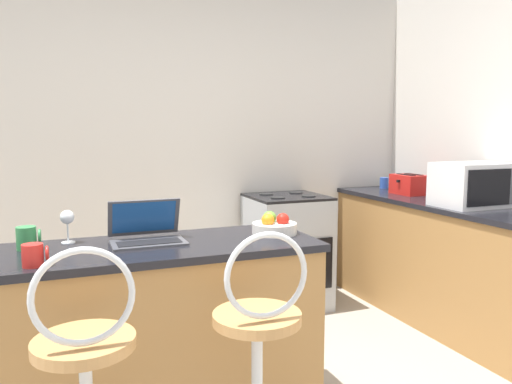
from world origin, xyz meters
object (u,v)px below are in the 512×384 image
Objects in this scene: microwave at (474,185)px; stove_range at (287,251)px; fruit_bowl at (274,226)px; toaster at (409,184)px; mug_blue at (384,183)px; mug_green at (27,238)px; bar_stool_far at (259,371)px; wine_glass_tall at (67,219)px; laptop at (147,231)px; mug_red at (34,255)px.

microwave is 1.49m from stove_range.
microwave is 1.67m from fruit_bowl.
toaster reaches higher than stove_range.
toaster is at bearing 31.75° from fruit_bowl.
mug_blue is 0.95× the size of mug_green.
stove_range is at bearing 61.96° from bar_stool_far.
toaster is 2.71× the size of mug_green.
bar_stool_far reaches higher than mug_green.
mug_green is at bearing -158.57° from wine_glass_tall.
bar_stool_far is 3.20× the size of laptop.
toaster reaches higher than mug_green.
wine_glass_tall reaches higher than fruit_bowl.
stove_range is 4.07× the size of fruit_bowl.
mug_green reaches higher than mug_red.
microwave reaches higher than wine_glass_tall.
toaster is 0.44m from mug_blue.
bar_stool_far is 1.15m from mug_green.
wine_glass_tall is at bearing -154.38° from mug_blue.
mug_green reaches higher than stove_range.
laptop is at bearing -172.89° from microwave.
bar_stool_far is 0.80m from fruit_bowl.
stove_range is (1.32, 1.26, -0.50)m from laptop.
toaster is 0.30× the size of stove_range.
fruit_bowl reaches higher than stove_range.
bar_stool_far reaches higher than wine_glass_tall.
bar_stool_far is 11.14× the size of mug_blue.
fruit_bowl is at bearing -4.87° from laptop.
toaster is 1.94m from fruit_bowl.
stove_range is at bearing 34.77° from wine_glass_tall.
bar_stool_far is 0.97m from mug_red.
laptop is 0.37× the size of stove_range.
microwave reaches higher than bar_stool_far.
microwave is at bearing -94.11° from mug_blue.
laptop is 1.89m from stove_range.
mug_green is (-1.14, 0.10, 0.01)m from fruit_bowl.
toaster is 1.13m from stove_range.
mug_red is at bearing -150.43° from laptop.
toaster is at bearing 24.20° from mug_red.
toaster is at bearing -99.26° from mug_blue.
stove_range is at bearing 133.99° from microwave.
mug_green is at bearing 96.96° from mug_red.
toaster is (0.01, 0.68, -0.07)m from microwave.
laptop is at bearing -4.67° from mug_green.
fruit_bowl is at bearing 61.41° from bar_stool_far.
bar_stool_far reaches higher than mug_red.
fruit_bowl is 2.22× the size of mug_green.
mug_red is at bearing -83.04° from mug_green.
bar_stool_far is at bearing -140.77° from toaster.
wine_glass_tall reaches higher than mug_red.
fruit_bowl is (-1.64, -0.34, -0.11)m from microwave.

